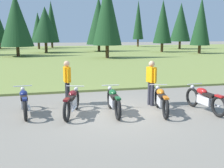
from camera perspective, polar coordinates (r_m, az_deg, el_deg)
The scene contains 10 objects.
ground_plane at distance 9.40m, azimuth 0.88°, elevation -6.05°, with size 140.00×140.00×0.00m, color gray.
grass_moorland at distance 34.49m, azimuth -10.00°, elevation 5.96°, with size 80.00×44.00×0.10m, color olive.
forest_treeline at distance 39.42m, azimuth -11.00°, elevation 12.54°, with size 40.83×24.65×8.60m.
motorcycle_navy at distance 9.61m, azimuth -17.65°, elevation -3.49°, with size 0.62×2.10×0.88m.
motorcycle_maroon at distance 9.22m, azimuth -8.25°, elevation -3.68°, with size 0.87×2.03×0.88m.
motorcycle_british_green at distance 9.27m, azimuth 0.33°, elevation -3.48°, with size 0.62×2.10×0.88m.
motorcycle_orange at distance 9.51m, azimuth 10.11°, elevation -3.29°, with size 0.71×2.07×0.88m.
motorcycle_red at distance 10.05m, azimuth 18.53°, elevation -2.93°, with size 0.62×2.10×0.88m.
rider_checking_bike at distance 10.35m, azimuth 8.08°, elevation 0.77°, with size 0.30×0.54×1.67m.
rider_in_hivis_vest at distance 10.41m, azimuth -9.22°, elevation 0.80°, with size 0.26×0.55×1.67m.
Camera 1 is at (-2.29, -8.72, 2.68)m, focal length 44.41 mm.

